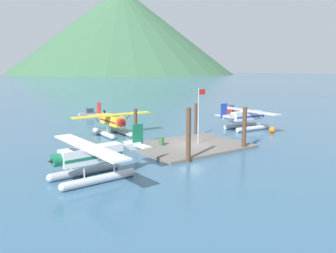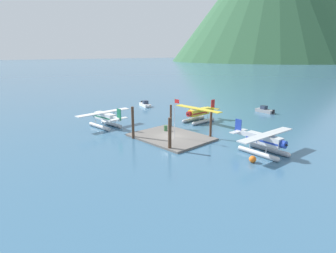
# 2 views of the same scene
# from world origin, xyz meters

# --- Properties ---
(ground_plane) EXTENTS (1200.00, 1200.00, 0.00)m
(ground_plane) POSITION_xyz_m (0.00, 0.00, 0.00)
(ground_plane) COLOR #38607F
(dock_platform) EXTENTS (11.64, 8.79, 0.30)m
(dock_platform) POSITION_xyz_m (0.00, 0.00, 0.15)
(dock_platform) COLOR #66605B
(dock_platform) RESTS_ON ground
(piling_near_left) EXTENTS (0.42, 0.42, 4.95)m
(piling_near_left) POSITION_xyz_m (-3.80, -4.36, 2.48)
(piling_near_left) COLOR #4C3323
(piling_near_left) RESTS_ON ground
(piling_near_right) EXTENTS (0.46, 0.46, 4.47)m
(piling_near_right) POSITION_xyz_m (3.93, -4.00, 2.24)
(piling_near_right) COLOR #4C3323
(piling_near_right) RESTS_ON ground
(piling_far_left) EXTENTS (0.37, 0.37, 4.09)m
(piling_far_left) POSITION_xyz_m (-4.36, 4.21, 2.04)
(piling_far_left) COLOR #4C3323
(piling_far_left) RESTS_ON ground
(piling_far_right) EXTENTS (0.36, 0.36, 4.14)m
(piling_far_right) POSITION_xyz_m (4.31, 4.30, 2.07)
(piling_far_right) COLOR #4C3323
(piling_far_right) RESTS_ON ground
(flagpole) EXTENTS (0.95, 0.10, 6.07)m
(flagpole) POSITION_xyz_m (1.06, -0.14, 4.08)
(flagpole) COLOR silver
(flagpole) RESTS_ON dock_platform
(fuel_drum) EXTENTS (0.62, 0.62, 0.88)m
(fuel_drum) POSITION_xyz_m (-2.78, 1.52, 0.74)
(fuel_drum) COLOR #33663D
(fuel_drum) RESTS_ON dock_platform
(mooring_buoy) EXTENTS (0.85, 0.85, 0.85)m
(mooring_buoy) POSITION_xyz_m (13.99, 0.11, 0.42)
(mooring_buoy) COLOR orange
(mooring_buoy) RESTS_ON ground
(seaplane_silver_stbd_fwd) EXTENTS (7.97, 10.48, 3.84)m
(seaplane_silver_stbd_fwd) POSITION_xyz_m (13.30, 3.92, 1.58)
(seaplane_silver_stbd_fwd) COLOR #B7BABF
(seaplane_silver_stbd_fwd) RESTS_ON ground
(seaplane_yellow_bow_left) EXTENTS (10.42, 7.98, 3.84)m
(seaplane_yellow_bow_left) POSITION_xyz_m (-3.88, 11.08, 1.58)
(seaplane_yellow_bow_left) COLOR #B7BABF
(seaplane_yellow_bow_left) RESTS_ON ground
(seaplane_white_port_aft) EXTENTS (7.98, 10.45, 3.84)m
(seaplane_white_port_aft) POSITION_xyz_m (-12.80, -3.81, 1.58)
(seaplane_white_port_aft) COLOR #B7BABF
(seaplane_white_port_aft) RESTS_ON ground
(boat_grey_open_north) EXTENTS (4.83, 2.32, 1.50)m
(boat_grey_open_north) POSITION_xyz_m (0.33, 28.52, 0.49)
(boat_grey_open_north) COLOR gray
(boat_grey_open_north) RESTS_ON ground
(boat_white_open_west) EXTENTS (4.76, 2.62, 1.50)m
(boat_white_open_west) POSITION_xyz_m (-23.36, 13.79, 0.49)
(boat_white_open_west) COLOR silver
(boat_white_open_west) RESTS_ON ground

